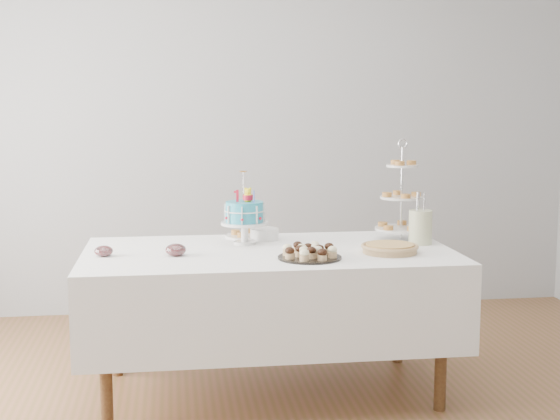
{
  "coord_description": "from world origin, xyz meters",
  "views": [
    {
      "loc": [
        -0.5,
        -3.67,
        1.54
      ],
      "look_at": [
        0.06,
        0.3,
        0.98
      ],
      "focal_mm": 50.0,
      "sensor_mm": 36.0,
      "label": 1
    }
  ],
  "objects": [
    {
      "name": "utensil_pitcher",
      "position": [
        0.84,
        0.36,
        0.87
      ],
      "size": [
        0.13,
        0.13,
        0.28
      ],
      "rotation": [
        0.0,
        0.0,
        0.28
      ],
      "color": "silver",
      "rests_on": "table"
    },
    {
      "name": "jam_bowl_b",
      "position": [
        -0.48,
        0.22,
        0.8
      ],
      "size": [
        0.11,
        0.11,
        0.06
      ],
      "color": "silver",
      "rests_on": "table"
    },
    {
      "name": "pie",
      "position": [
        0.61,
        0.14,
        0.8
      ],
      "size": [
        0.3,
        0.3,
        0.05
      ],
      "color": "tan",
      "rests_on": "table"
    },
    {
      "name": "plate_stack",
      "position": [
        0.02,
        0.61,
        0.8
      ],
      "size": [
        0.16,
        0.16,
        0.06
      ],
      "color": "silver",
      "rests_on": "table"
    },
    {
      "name": "floor",
      "position": [
        0.0,
        0.0,
        0.0
      ],
      "size": [
        5.0,
        5.0,
        0.0
      ],
      "primitive_type": "plane",
      "color": "brown",
      "rests_on": "ground"
    },
    {
      "name": "birthday_cake",
      "position": [
        -0.11,
        0.5,
        0.88
      ],
      "size": [
        0.26,
        0.26,
        0.4
      ],
      "rotation": [
        0.0,
        0.0,
        -0.23
      ],
      "color": "silver",
      "rests_on": "table"
    },
    {
      "name": "walls",
      "position": [
        0.0,
        0.0,
        1.35
      ],
      "size": [
        5.04,
        4.04,
        2.7
      ],
      "color": "#9A9C9F",
      "rests_on": "floor"
    },
    {
      "name": "tiered_stand",
      "position": [
        0.77,
        0.5,
        1.01
      ],
      "size": [
        0.29,
        0.29,
        0.57
      ],
      "color": "silver",
      "rests_on": "table"
    },
    {
      "name": "pastry_plate",
      "position": [
        -0.07,
        0.7,
        0.79
      ],
      "size": [
        0.26,
        0.26,
        0.04
      ],
      "color": "silver",
      "rests_on": "table"
    },
    {
      "name": "jam_bowl_a",
      "position": [
        -0.84,
        0.25,
        0.8
      ],
      "size": [
        0.09,
        0.09,
        0.06
      ],
      "color": "silver",
      "rests_on": "table"
    },
    {
      "name": "cupcake_tray",
      "position": [
        0.17,
        0.05,
        0.81
      ],
      "size": [
        0.32,
        0.32,
        0.07
      ],
      "color": "black",
      "rests_on": "table"
    },
    {
      "name": "table",
      "position": [
        0.0,
        0.3,
        0.54
      ],
      "size": [
        1.92,
        1.02,
        0.77
      ],
      "color": "white",
      "rests_on": "floor"
    }
  ]
}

